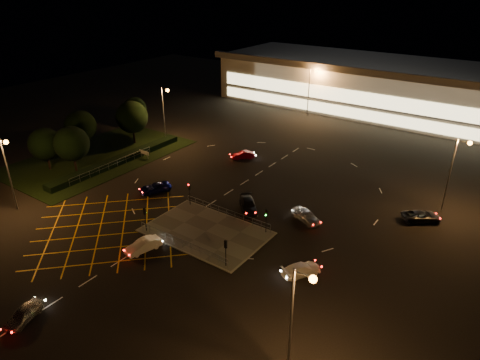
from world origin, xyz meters
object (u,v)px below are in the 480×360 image
Objects in this scene: signal_ne at (266,216)px; car_right_silver at (306,216)px; signal_sw at (145,214)px; signal_se at (226,248)px; car_left_blue at (155,188)px; car_circ_red at (243,155)px; signal_nw at (189,189)px; car_near_silver at (24,314)px; car_far_dkgrey at (248,205)px; car_approach_white at (301,269)px; car_east_grey at (421,216)px; car_queue_white at (143,245)px.

signal_ne is 0.72× the size of car_right_silver.
signal_sw is 1.00× the size of signal_se.
car_circ_red reaches higher than car_left_blue.
signal_nw is at bearing -36.28° from car_circ_red.
car_near_silver is 32.58m from car_right_silver.
car_far_dkgrey is 17.48m from car_circ_red.
car_left_blue is (-8.61, 24.78, -0.05)m from car_near_silver.
car_near_silver is 42.39m from car_circ_red.
car_far_dkgrey is at bearing -121.80° from signal_sw.
car_near_silver is at bearing 79.91° from car_approach_white.
car_left_blue is at bearing -50.47° from signal_sw.
signal_se is 12.57m from car_far_dkgrey.
car_near_silver reaches higher than car_circ_red.
signal_ne is at bearing -90.00° from signal_se.
signal_se is 8.11m from car_approach_white.
car_far_dkgrey is at bearing 38.13° from car_left_blue.
signal_se and signal_nw have the same top height.
signal_sw is at bearing -90.00° from signal_nw.
signal_ne is at bearing 0.00° from signal_nw.
car_right_silver is (14.64, 5.34, -1.62)m from signal_nw.
car_circ_red is 30.19m from car_east_grey.
signal_nw is 19.74m from car_approach_white.
signal_ne is 0.74× the size of car_approach_white.
car_circ_red is at bearing 103.90° from car_left_blue.
car_left_blue is 0.94× the size of car_east_grey.
signal_sw is at bearing 92.89° from car_east_grey.
signal_ne is at bearing -2.03° from car_approach_white.
car_queue_white is at bearing 67.72° from car_near_silver.
car_near_silver is at bearing -40.25° from car_circ_red.
signal_sw is 0.66× the size of car_far_dkgrey.
car_circ_red is at bearing 46.50° from car_east_grey.
car_near_silver is 28.60m from car_far_dkgrey.
car_east_grey is (19.39, 10.16, -0.03)m from car_far_dkgrey.
car_circ_red is 31.50m from car_approach_white.
signal_nw is 1.00× the size of signal_ne.
car_near_silver is at bearing 110.96° from car_east_grey.
car_near_silver is (-10.09, -16.66, -1.70)m from signal_se.
car_approach_white is at bearing 34.90° from car_queue_white.
signal_ne is 0.70× the size of car_left_blue.
signal_se is at bearing -33.65° from signal_nw.
car_far_dkgrey reaches higher than car_near_silver.
car_left_blue is 35.84m from car_east_grey.
car_far_dkgrey is 14.45m from car_approach_white.
car_queue_white is 15.13m from car_far_dkgrey.
signal_sw and signal_ne have the same top height.
signal_nw and signal_ne have the same top height.
signal_sw is at bearing -146.35° from signal_ne.
car_approach_white is (19.13, -4.54, -1.75)m from signal_nw.
signal_ne reaches higher than car_approach_white.
car_queue_white is (-9.30, -10.99, -1.68)m from signal_ne.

